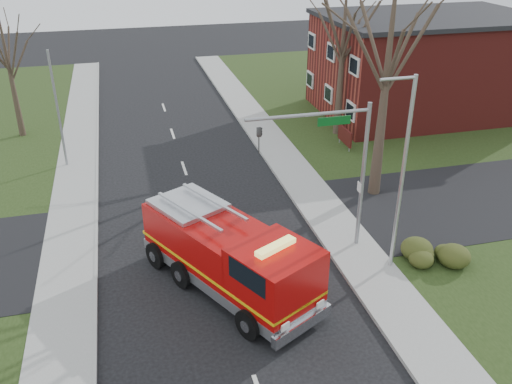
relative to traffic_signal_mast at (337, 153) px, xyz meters
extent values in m
plane|color=black|center=(-5.21, -1.50, -4.71)|extent=(120.00, 120.00, 0.00)
cube|color=gray|center=(0.99, -1.50, -4.63)|extent=(2.40, 80.00, 0.15)
cube|color=gray|center=(-11.41, -1.50, -4.63)|extent=(2.40, 80.00, 0.15)
cube|color=maroon|center=(13.79, 16.50, -1.21)|extent=(15.00, 10.00, 7.00)
cube|color=black|center=(13.79, 16.50, 2.39)|extent=(15.40, 10.40, 0.30)
cube|color=silver|center=(6.24, 16.50, -2.71)|extent=(0.12, 1.40, 1.20)
cube|color=#43110F|center=(5.29, 11.00, -3.81)|extent=(0.12, 2.00, 1.00)
cylinder|color=gray|center=(5.29, 10.20, -4.26)|extent=(0.08, 0.08, 0.90)
cylinder|color=gray|center=(5.29, 11.80, -4.26)|extent=(0.08, 0.08, 0.90)
ellipsoid|color=#293513|center=(3.79, -2.50, -4.13)|extent=(2.80, 2.00, 0.90)
cone|color=#362A20|center=(4.29, 4.50, 1.29)|extent=(0.64, 0.64, 12.00)
cone|color=#362A20|center=(5.79, 13.50, 0.54)|extent=(0.56, 0.56, 10.50)
cone|color=#362A20|center=(-15.21, 18.50, -0.21)|extent=(0.44, 0.44, 9.00)
cylinder|color=gray|center=(1.29, 0.00, -1.31)|extent=(0.18, 0.18, 6.80)
cylinder|color=gray|center=(-1.31, 0.00, 1.79)|extent=(5.20, 0.14, 0.14)
cube|color=#0C591E|center=(-0.21, 0.00, 1.44)|extent=(1.40, 0.06, 0.35)
imported|color=black|center=(-3.31, 0.00, 1.44)|extent=(0.22, 0.18, 1.10)
cylinder|color=#B7BABF|center=(1.99, -2.00, -0.51)|extent=(0.16, 0.16, 8.40)
cylinder|color=#B7BABF|center=(1.29, -2.00, 3.59)|extent=(1.40, 0.12, 0.12)
cylinder|color=gray|center=(-12.01, 12.50, -1.21)|extent=(0.14, 0.14, 7.00)
cube|color=#A90907|center=(-5.62, -0.44, -3.09)|extent=(4.94, 6.07, 2.19)
cube|color=#A90907|center=(-3.76, -3.95, -2.93)|extent=(3.67, 3.67, 2.51)
cube|color=#B7BABF|center=(-5.03, -1.54, -3.98)|extent=(6.22, 8.48, 0.47)
cube|color=#E5B20C|center=(-5.03, -1.54, -3.40)|extent=(6.23, 8.49, 0.13)
cube|color=black|center=(-3.23, -4.96, -2.15)|extent=(2.19, 1.22, 0.89)
cube|color=#E5D866|center=(-3.76, -3.95, -1.52)|extent=(1.65, 1.10, 0.19)
cylinder|color=black|center=(-4.91, -4.67, -4.13)|extent=(0.86, 1.19, 1.15)
cylinder|color=black|center=(-2.51, -3.40, -4.13)|extent=(0.86, 1.19, 1.15)
cylinder|color=black|center=(-7.69, 0.59, -4.13)|extent=(0.86, 1.19, 1.15)
cylinder|color=black|center=(-5.29, 1.86, -4.13)|extent=(0.86, 1.19, 1.15)
camera|label=1|loc=(-8.40, -19.23, 8.74)|focal=38.00mm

